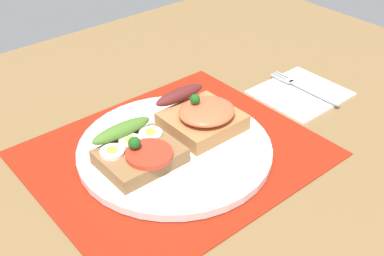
# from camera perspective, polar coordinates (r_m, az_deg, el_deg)

# --- Properties ---
(ground_plane) EXTENTS (1.20, 0.90, 0.03)m
(ground_plane) POSITION_cam_1_polar(r_m,az_deg,el_deg) (0.66, -2.01, -4.20)
(ground_plane) COLOR olive
(placemat) EXTENTS (0.36, 0.31, 0.00)m
(placemat) POSITION_cam_1_polar(r_m,az_deg,el_deg) (0.65, -2.04, -2.98)
(placemat) COLOR #9F220F
(placemat) RESTS_ON ground_plane
(plate) EXTENTS (0.26, 0.26, 0.01)m
(plate) POSITION_cam_1_polar(r_m,az_deg,el_deg) (0.64, -2.05, -2.49)
(plate) COLOR white
(plate) RESTS_ON placemat
(sandwich_egg_tomato) EXTENTS (0.10, 0.10, 0.04)m
(sandwich_egg_tomato) POSITION_cam_1_polar(r_m,az_deg,el_deg) (0.61, -6.36, -2.84)
(sandwich_egg_tomato) COLOR olive
(sandwich_egg_tomato) RESTS_ON plate
(sandwich_salmon) EXTENTS (0.10, 0.11, 0.05)m
(sandwich_salmon) POSITION_cam_1_polar(r_m,az_deg,el_deg) (0.66, 1.06, 1.55)
(sandwich_salmon) COLOR #B67A46
(sandwich_salmon) RESTS_ON plate
(napkin) EXTENTS (0.13, 0.12, 0.01)m
(napkin) POSITION_cam_1_polar(r_m,az_deg,el_deg) (0.79, 12.73, 4.16)
(napkin) COLOR white
(napkin) RESTS_ON ground_plane
(fork) EXTENTS (0.02, 0.13, 0.00)m
(fork) POSITION_cam_1_polar(r_m,az_deg,el_deg) (0.80, 12.99, 4.74)
(fork) COLOR #B7B7BC
(fork) RESTS_ON napkin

